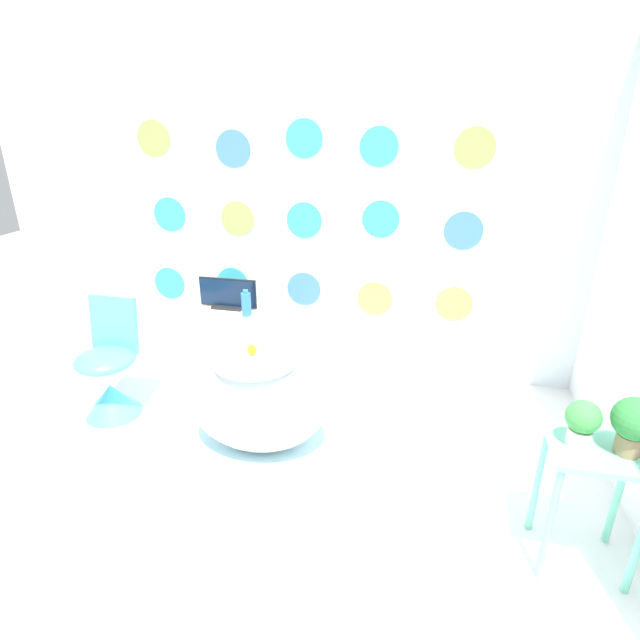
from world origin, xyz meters
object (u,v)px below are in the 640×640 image
potted_plant_left (583,421)px  potted_plant_right (634,423)px  tv (228,295)px  bathtub (257,401)px  vase (246,304)px  chair (110,379)px

potted_plant_left → potted_plant_right: size_ratio=0.82×
tv → potted_plant_right: bearing=-31.6°
bathtub → vase: vase is taller
bathtub → vase: size_ratio=4.17×
chair → vase: size_ratio=3.96×
bathtub → chair: (-1.04, 0.09, -0.04)m
bathtub → tv: tv is taller
tv → potted_plant_right: 2.68m
potted_plant_left → potted_plant_right: bearing=-5.3°
chair → vase: chair is taller
bathtub → potted_plant_right: potted_plant_right is taller
potted_plant_left → potted_plant_right: potted_plant_right is taller
potted_plant_right → bathtub: bearing=164.0°
vase → bathtub: bearing=-65.9°
potted_plant_left → vase: bearing=146.5°
bathtub → potted_plant_left: size_ratio=4.06×
chair → potted_plant_left: size_ratio=3.86×
potted_plant_right → tv: bearing=148.4°
bathtub → potted_plant_left: potted_plant_left is taller
chair → potted_plant_left: 2.71m
chair → tv: chair is taller
vase → potted_plant_left: (1.92, -1.27, 0.13)m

